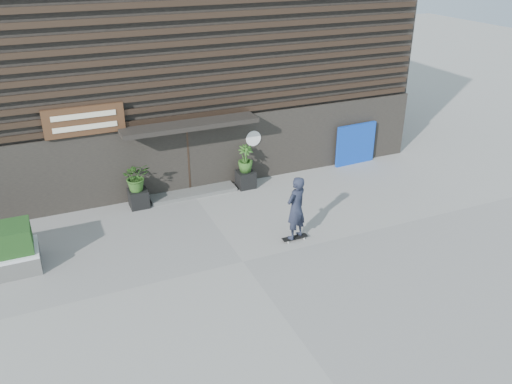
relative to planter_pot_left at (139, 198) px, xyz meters
name	(u,v)px	position (x,y,z in m)	size (l,w,h in m)	color
ground	(243,262)	(1.90, -4.40, -0.30)	(80.00, 80.00, 0.00)	gray
entrance_step	(193,192)	(1.90, 0.20, -0.24)	(3.00, 0.80, 0.12)	#535351
planter_pot_left	(139,198)	(0.00, 0.00, 0.00)	(0.60, 0.60, 0.60)	black
bamboo_left	(136,177)	(0.00, 0.00, 0.78)	(0.86, 0.75, 0.96)	#2D591E
planter_pot_right	(246,179)	(3.80, 0.00, 0.00)	(0.60, 0.60, 0.60)	black
bamboo_right	(245,159)	(3.80, 0.00, 0.78)	(0.54, 0.54, 0.96)	#2D591E
blue_tarp	(356,144)	(8.53, 0.30, 0.50)	(1.72, 0.12, 1.61)	#0C35A7
building	(147,50)	(1.90, 5.56, 3.69)	(18.00, 11.00, 8.00)	black
skateboarder	(296,208)	(3.73, -3.94, 0.75)	(0.82, 0.69, 2.01)	black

